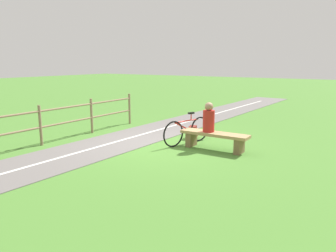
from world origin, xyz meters
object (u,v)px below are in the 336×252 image
(bench, at_px, (214,138))
(person_seated, at_px, (209,119))
(backpack, at_px, (193,132))
(bicycle, at_px, (187,131))

(bench, bearing_deg, person_seated, -0.00)
(person_seated, bearing_deg, backpack, -42.42)
(bicycle, bearing_deg, bench, 98.07)
(person_seated, relative_size, bicycle, 0.46)
(bicycle, height_order, backpack, bicycle)
(bench, bearing_deg, bicycle, -8.23)
(bench, xyz_separation_m, backpack, (1.13, -0.86, -0.14))
(bicycle, distance_m, backpack, 0.78)
(person_seated, distance_m, backpack, 1.43)
(person_seated, distance_m, bicycle, 0.88)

